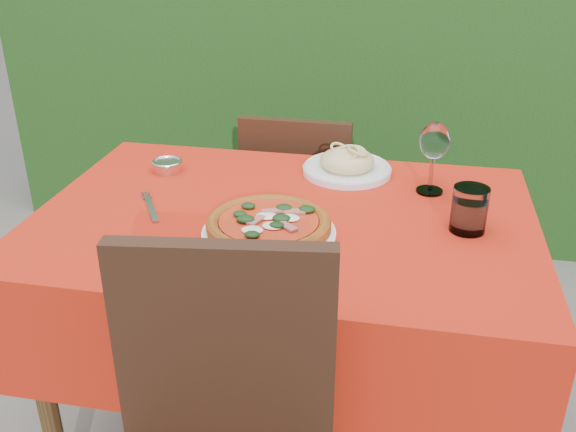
% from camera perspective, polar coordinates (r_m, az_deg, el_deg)
% --- Properties ---
extents(hedge, '(3.20, 0.55, 1.78)m').
position_cam_1_polar(hedge, '(3.05, 5.67, 15.72)').
color(hedge, black).
rests_on(hedge, ground).
extents(dining_table, '(1.26, 0.86, 0.75)m').
position_cam_1_polar(dining_table, '(1.70, -0.34, -4.40)').
color(dining_table, '#4A3318').
rests_on(dining_table, ground).
extents(chair_far, '(0.38, 0.38, 0.83)m').
position_cam_1_polar(chair_far, '(2.30, 0.99, 0.79)').
color(chair_far, black).
rests_on(chair_far, ground).
extents(pizza_plate, '(0.32, 0.32, 0.06)m').
position_cam_1_polar(pizza_plate, '(1.50, -1.72, -1.00)').
color(pizza_plate, white).
rests_on(pizza_plate, dining_table).
extents(pasta_plate, '(0.26, 0.26, 0.07)m').
position_cam_1_polar(pasta_plate, '(1.88, 5.28, 4.58)').
color(pasta_plate, silver).
rests_on(pasta_plate, dining_table).
extents(water_glass, '(0.09, 0.09, 0.11)m').
position_cam_1_polar(water_glass, '(1.59, 15.80, 0.38)').
color(water_glass, silver).
rests_on(water_glass, dining_table).
extents(wine_glass, '(0.08, 0.08, 0.20)m').
position_cam_1_polar(wine_glass, '(1.75, 12.88, 6.27)').
color(wine_glass, silver).
rests_on(wine_glass, dining_table).
extents(fork, '(0.13, 0.20, 0.01)m').
position_cam_1_polar(fork, '(1.69, -12.06, 0.62)').
color(fork, '#B8B9C0').
rests_on(fork, dining_table).
extents(steel_ramekin, '(0.08, 0.08, 0.03)m').
position_cam_1_polar(steel_ramekin, '(1.92, -10.68, 4.35)').
color(steel_ramekin, silver).
rests_on(steel_ramekin, dining_table).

